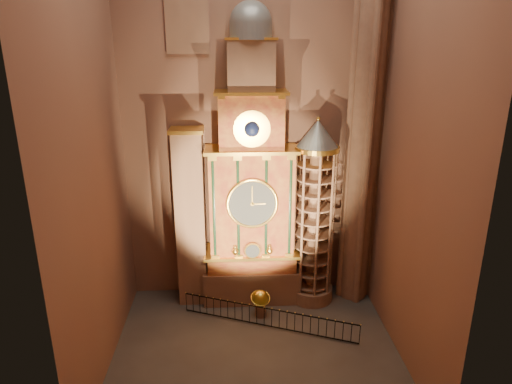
{
  "coord_description": "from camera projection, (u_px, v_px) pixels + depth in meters",
  "views": [
    {
      "loc": [
        -1.02,
        -18.83,
        14.67
      ],
      "look_at": [
        0.15,
        3.0,
        7.29
      ],
      "focal_mm": 32.0,
      "sensor_mm": 36.0,
      "label": 1
    }
  ],
  "objects": [
    {
      "name": "iron_railing",
      "position": [
        268.0,
        317.0,
        24.2
      ],
      "size": [
        8.96,
        3.54,
        1.12
      ],
      "color": "black",
      "rests_on": "floor"
    },
    {
      "name": "wall_right",
      "position": [
        420.0,
        129.0,
        19.4
      ],
      "size": [
        0.0,
        22.0,
        22.0
      ],
      "primitive_type": "plane",
      "rotation": [
        1.57,
        0.0,
        -1.57
      ],
      "color": "#8F634D",
      "rests_on": "floor"
    },
    {
      "name": "stained_glass_window",
      "position": [
        186.0,
        0.0,
        22.72
      ],
      "size": [
        2.2,
        0.14,
        5.2
      ],
      "color": "navy",
      "rests_on": "wall_back"
    },
    {
      "name": "portrait_tower",
      "position": [
        191.0,
        218.0,
        25.45
      ],
      "size": [
        1.8,
        1.6,
        10.2
      ],
      "color": "#8C634C",
      "rests_on": "floor"
    },
    {
      "name": "stair_turret",
      "position": [
        314.0,
        215.0,
        25.5
      ],
      "size": [
        2.5,
        2.5,
        10.8
      ],
      "color": "#8C634C",
      "rests_on": "floor"
    },
    {
      "name": "wall_back",
      "position": [
        250.0,
        110.0,
        24.72
      ],
      "size": [
        22.0,
        0.0,
        22.0
      ],
      "primitive_type": "plane",
      "rotation": [
        1.57,
        0.0,
        0.0
      ],
      "color": "#8F634D",
      "rests_on": "floor"
    },
    {
      "name": "gothic_pier",
      "position": [
        366.0,
        112.0,
        24.08
      ],
      "size": [
        2.04,
        2.04,
        22.0
      ],
      "color": "#8C634C",
      "rests_on": "floor"
    },
    {
      "name": "wall_left",
      "position": [
        86.0,
        133.0,
        18.69
      ],
      "size": [
        0.0,
        22.0,
        22.0
      ],
      "primitive_type": "plane",
      "rotation": [
        1.57,
        0.0,
        1.57
      ],
      "color": "#8F634D",
      "rests_on": "floor"
    },
    {
      "name": "floor",
      "position": [
        256.0,
        351.0,
        22.56
      ],
      "size": [
        14.0,
        14.0,
        0.0
      ],
      "primitive_type": "plane",
      "color": "#383330",
      "rests_on": "ground"
    },
    {
      "name": "astronomical_clock",
      "position": [
        251.0,
        191.0,
        25.12
      ],
      "size": [
        5.6,
        2.41,
        16.7
      ],
      "color": "#8C634C",
      "rests_on": "floor"
    },
    {
      "name": "celestial_globe",
      "position": [
        260.0,
        301.0,
        25.1
      ],
      "size": [
        1.28,
        1.23,
        1.58
      ],
      "color": "#8C634C",
      "rests_on": "floor"
    }
  ]
}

